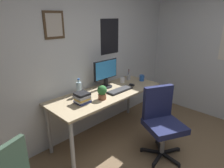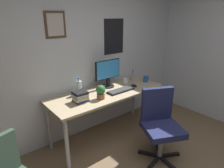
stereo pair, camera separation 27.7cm
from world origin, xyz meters
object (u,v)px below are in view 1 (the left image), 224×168
Objects in this scene: water_bottle at (79,89)px; potted_plant at (102,92)px; computer_mouse at (132,85)px; coffee_mug_far at (122,80)px; book_stack_left at (82,98)px; coffee_mug_near at (142,78)px; office_chair at (162,119)px; pen_cup at (129,77)px; keyboard at (120,90)px; monitor at (106,72)px.

water_bottle is 0.35m from potted_plant.
coffee_mug_far reaches higher than computer_mouse.
computer_mouse is 0.56× the size of book_stack_left.
coffee_mug_far is at bearing 83.83° from computer_mouse.
potted_plant reaches higher than coffee_mug_near.
computer_mouse is 0.23m from coffee_mug_far.
water_bottle reaches higher than office_chair.
potted_plant is at bearing -18.19° from book_stack_left.
book_stack_left is at bearing -169.30° from coffee_mug_far.
pen_cup is (0.21, 0.24, 0.04)m from computer_mouse.
computer_mouse is at bearing 2.48° from keyboard.
coffee_mug_far is 0.18m from pen_cup.
keyboard is (-0.07, 0.69, 0.24)m from office_chair.
pen_cup is at bearing 120.74° from coffee_mug_near.
keyboard is 2.18× the size of book_stack_left.
computer_mouse is at bearing -96.17° from coffee_mug_far.
pen_cup is at bearing 65.35° from office_chair.
book_stack_left is (-0.66, 0.05, 0.06)m from keyboard.
monitor reaches higher than water_bottle.
potted_plant is (-0.69, -0.05, 0.09)m from computer_mouse.
monitor reaches higher than pen_cup.
water_bottle is (-0.61, 0.97, 0.34)m from office_chair.
monitor is 0.56m from pen_cup.
office_chair is 4.75× the size of pen_cup.
office_chair is 2.21× the size of keyboard.
pen_cup reaches higher than coffee_mug_near.
coffee_mug_far is 0.77m from potted_plant.
office_chair reaches higher than keyboard.
office_chair is at bearing -105.15° from coffee_mug_far.
monitor is at bearing 94.31° from keyboard.
potted_plant is (-0.37, -0.32, -0.13)m from monitor.
water_bottle is at bearing 152.22° from keyboard.
potted_plant reaches higher than office_chair.
potted_plant is (-0.39, -0.04, 0.09)m from keyboard.
coffee_mug_near is 1.29m from book_stack_left.
monitor is 0.71m from coffee_mug_near.
monitor is at bearing 160.86° from coffee_mug_near.
coffee_mug_far is (0.35, -0.04, -0.20)m from monitor.
office_chair is 4.81× the size of book_stack_left.
computer_mouse is 0.88m from water_bottle.
water_bottle reaches higher than computer_mouse.
keyboard is at bearing -174.77° from coffee_mug_near.
monitor is 0.53m from water_bottle.
monitor is 0.51m from potted_plant.
potted_plant reaches higher than computer_mouse.
potted_plant is at bearing -65.55° from water_bottle.
water_bottle is 1.26× the size of pen_cup.
monitor reaches higher than coffee_mug_far.
monitor reaches higher than book_stack_left.
office_chair is 1.08m from monitor.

